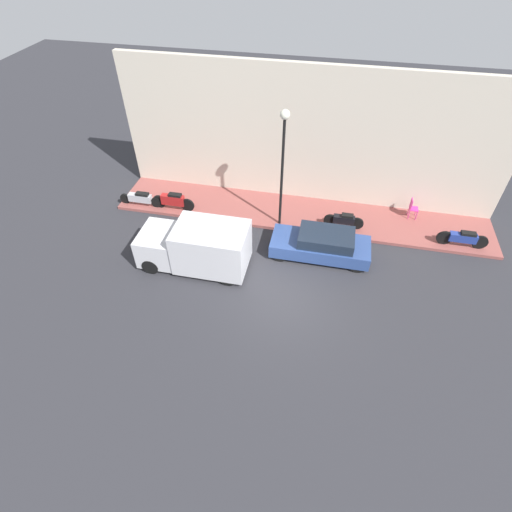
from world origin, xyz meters
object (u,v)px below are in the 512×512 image
object	(u,v)px
motorcycle_red	(173,201)
cafe_chair	(412,207)
scooter_silver	(140,198)
streetlamp	(283,149)
parked_car	(322,244)
delivery_van	(196,246)
motorcycle_black	(344,220)
motorcycle_blue	(463,238)

from	to	relation	value
motorcycle_red	cafe_chair	bearing A→B (deg)	-81.32
scooter_silver	streetlamp	distance (m)	7.71
motorcycle_red	parked_car	bearing A→B (deg)	-103.07
parked_car	scooter_silver	bearing A→B (deg)	79.48
scooter_silver	cafe_chair	bearing A→B (deg)	-82.34
parked_car	motorcycle_red	distance (m)	7.49
delivery_van	scooter_silver	bearing A→B (deg)	50.14
motorcycle_black	motorcycle_red	xyz separation A→B (m)	(-0.28, 8.15, 0.08)
cafe_chair	streetlamp	bearing A→B (deg)	106.29
parked_car	delivery_van	size ratio (longest dim) A/B	0.94
motorcycle_red	streetlamp	xyz separation A→B (m)	(-0.04, -5.22, 3.31)
motorcycle_blue	cafe_chair	world-z (taller)	cafe_chair
motorcycle_black	motorcycle_blue	xyz separation A→B (m)	(-0.28, -5.10, 0.04)
motorcycle_blue	motorcycle_red	size ratio (longest dim) A/B	1.01
motorcycle_blue	motorcycle_red	distance (m)	13.25
delivery_van	motorcycle_blue	size ratio (longest dim) A/B	2.10
scooter_silver	motorcycle_blue	bearing A→B (deg)	-89.90
delivery_van	parked_car	bearing A→B (deg)	-71.65
delivery_van	cafe_chair	world-z (taller)	delivery_van
delivery_van	cafe_chair	xyz separation A→B (m)	(5.07, -8.94, -0.31)
motorcycle_black	streetlamp	bearing A→B (deg)	96.18
scooter_silver	streetlamp	xyz separation A→B (m)	(-0.02, -6.92, 3.40)
parked_car	cafe_chair	size ratio (longest dim) A/B	4.23
motorcycle_red	cafe_chair	size ratio (longest dim) A/B	2.14
scooter_silver	motorcycle_black	bearing A→B (deg)	-88.25
parked_car	motorcycle_blue	world-z (taller)	parked_car
parked_car	scooter_silver	world-z (taller)	parked_car
motorcycle_black	cafe_chair	world-z (taller)	cafe_chair
motorcycle_red	streetlamp	size ratio (longest dim) A/B	0.39
streetlamp	cafe_chair	world-z (taller)	streetlamp
motorcycle_black	delivery_van	bearing A→B (deg)	121.78
scooter_silver	motorcycle_blue	size ratio (longest dim) A/B	1.01
motorcycle_blue	cafe_chair	size ratio (longest dim) A/B	2.16
delivery_van	motorcycle_red	world-z (taller)	delivery_van
motorcycle_red	scooter_silver	bearing A→B (deg)	90.82
motorcycle_black	cafe_chair	distance (m)	3.41
motorcycle_blue	motorcycle_red	xyz separation A→B (m)	(-0.00, 13.25, 0.05)
delivery_van	streetlamp	xyz separation A→B (m)	(3.31, -2.93, 2.93)
parked_car	streetlamp	xyz separation A→B (m)	(1.65, 2.07, 3.34)
delivery_van	motorcycle_blue	bearing A→B (deg)	-72.98
parked_car	streetlamp	bearing A→B (deg)	51.42
scooter_silver	delivery_van	bearing A→B (deg)	-129.86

